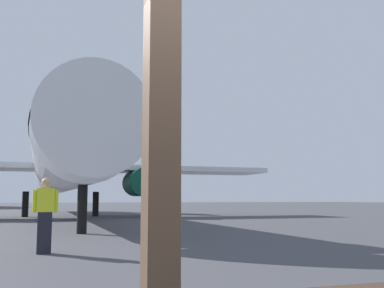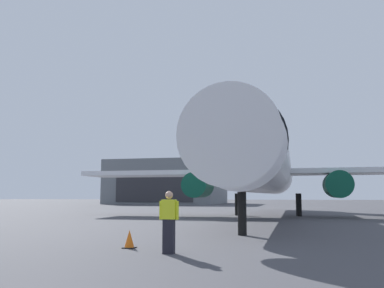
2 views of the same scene
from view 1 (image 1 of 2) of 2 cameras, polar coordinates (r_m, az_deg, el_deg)
ground_plane at (r=42.72m, az=-17.72°, el=-8.24°), size 220.00×220.00×0.00m
window_frame at (r=2.78m, az=-3.95°, el=-4.76°), size 8.67×0.24×3.87m
airplane at (r=31.55m, az=-15.74°, el=-2.25°), size 29.48×36.37×10.60m
ground_crew_worker at (r=11.16m, az=-17.97°, el=-8.37°), size 0.57×0.22×1.74m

